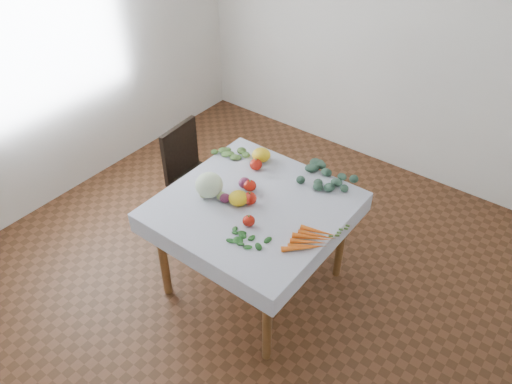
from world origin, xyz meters
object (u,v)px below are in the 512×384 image
Objects in this scene: chair at (191,169)px; heirloom_back at (261,155)px; cabbage at (209,185)px; carrot_bunch at (310,240)px; table at (254,215)px.

chair reaches higher than heirloom_back.
cabbage is 0.56× the size of carrot_bunch.
chair is at bearing 164.61° from carrot_bunch.
carrot_bunch is (0.48, -0.08, 0.12)m from table.
cabbage is at bearing -34.69° from chair.
carrot_bunch is (0.76, 0.03, -0.06)m from cabbage.
heirloom_back is at bearing 120.97° from table.
table is at bearing -18.71° from chair.
chair reaches higher than table.
carrot_bunch is (0.73, -0.49, -0.03)m from heirloom_back.
carrot_bunch reaches higher than table.
carrot_bunch is at bearing -34.12° from heirloom_back.
carrot_bunch is at bearing 1.95° from cabbage.
chair is (-0.85, 0.29, -0.17)m from table.
heirloom_back is at bearing 145.88° from carrot_bunch.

